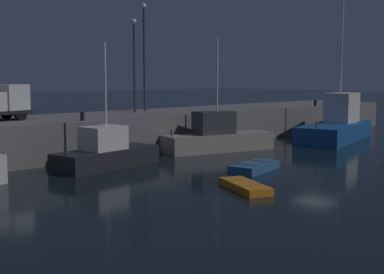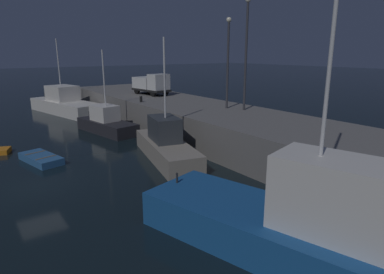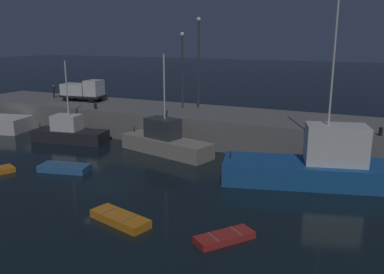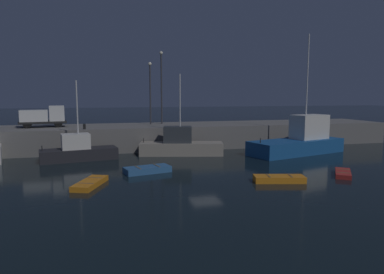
{
  "view_description": "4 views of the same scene",
  "coord_description": "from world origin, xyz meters",
  "px_view_note": "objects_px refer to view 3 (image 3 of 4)",
  "views": [
    {
      "loc": [
        -29.33,
        -19.8,
        5.78
      ],
      "look_at": [
        -1.41,
        10.41,
        1.07
      ],
      "focal_mm": 49.76,
      "sensor_mm": 36.0,
      "label": 1
    },
    {
      "loc": [
        20.01,
        -3.09,
        7.71
      ],
      "look_at": [
        -0.05,
        11.21,
        1.33
      ],
      "focal_mm": 30.94,
      "sensor_mm": 36.0,
      "label": 2
    },
    {
      "loc": [
        16.93,
        -21.67,
        10.06
      ],
      "look_at": [
        0.68,
        12.75,
        0.69
      ],
      "focal_mm": 38.15,
      "sensor_mm": 36.0,
      "label": 3
    },
    {
      "loc": [
        -8.3,
        -27.08,
        6.43
      ],
      "look_at": [
        1.69,
        10.93,
        1.66
      ],
      "focal_mm": 32.22,
      "sensor_mm": 36.0,
      "label": 4
    }
  ],
  "objects_px": {
    "rowboat_white_mid": "(224,237)",
    "rowboat_blue_far": "(120,219)",
    "fishing_boat_blue": "(313,164)",
    "lamp_post_west": "(182,64)",
    "bollard_central": "(95,106)",
    "utility_truck": "(83,90)",
    "dinghy_orange_near": "(65,168)",
    "dockworker": "(54,91)",
    "lamp_post_east": "(199,57)",
    "fishing_trawler_red": "(69,132)",
    "bollard_west": "(381,132)",
    "fishing_boat_orange": "(165,141)"
  },
  "relations": [
    {
      "from": "dinghy_orange_near",
      "to": "bollard_central",
      "type": "distance_m",
      "value": 12.47
    },
    {
      "from": "lamp_post_west",
      "to": "bollard_central",
      "type": "xyz_separation_m",
      "value": [
        -7.89,
        -4.57,
        -4.27
      ]
    },
    {
      "from": "lamp_post_west",
      "to": "rowboat_blue_far",
      "type": "bearing_deg",
      "value": -72.54
    },
    {
      "from": "rowboat_white_mid",
      "to": "dinghy_orange_near",
      "type": "bearing_deg",
      "value": 161.29
    },
    {
      "from": "dockworker",
      "to": "bollard_central",
      "type": "height_order",
      "value": "dockworker"
    },
    {
      "from": "lamp_post_east",
      "to": "bollard_west",
      "type": "height_order",
      "value": "lamp_post_east"
    },
    {
      "from": "rowboat_white_mid",
      "to": "utility_truck",
      "type": "height_order",
      "value": "utility_truck"
    },
    {
      "from": "dinghy_orange_near",
      "to": "rowboat_blue_far",
      "type": "height_order",
      "value": "dinghy_orange_near"
    },
    {
      "from": "fishing_trawler_red",
      "to": "rowboat_white_mid",
      "type": "relative_size",
      "value": 2.49
    },
    {
      "from": "rowboat_blue_far",
      "to": "bollard_west",
      "type": "relative_size",
      "value": 6.09
    },
    {
      "from": "bollard_central",
      "to": "utility_truck",
      "type": "bearing_deg",
      "value": 140.95
    },
    {
      "from": "utility_truck",
      "to": "dockworker",
      "type": "height_order",
      "value": "utility_truck"
    },
    {
      "from": "dinghy_orange_near",
      "to": "dockworker",
      "type": "xyz_separation_m",
      "value": [
        -15.02,
        15.02,
        3.39
      ]
    },
    {
      "from": "fishing_boat_blue",
      "to": "lamp_post_west",
      "type": "distance_m",
      "value": 19.2
    },
    {
      "from": "fishing_trawler_red",
      "to": "rowboat_blue_far",
      "type": "height_order",
      "value": "fishing_trawler_red"
    },
    {
      "from": "dinghy_orange_near",
      "to": "fishing_boat_blue",
      "type": "bearing_deg",
      "value": 16.9
    },
    {
      "from": "rowboat_blue_far",
      "to": "utility_truck",
      "type": "height_order",
      "value": "utility_truck"
    },
    {
      "from": "fishing_boat_blue",
      "to": "lamp_post_west",
      "type": "height_order",
      "value": "fishing_boat_blue"
    },
    {
      "from": "lamp_post_west",
      "to": "dockworker",
      "type": "bearing_deg",
      "value": -178.59
    },
    {
      "from": "dinghy_orange_near",
      "to": "lamp_post_west",
      "type": "xyz_separation_m",
      "value": [
        2.47,
        15.45,
        7.06
      ]
    },
    {
      "from": "rowboat_white_mid",
      "to": "fishing_boat_blue",
      "type": "bearing_deg",
      "value": 76.14
    },
    {
      "from": "bollard_central",
      "to": "rowboat_white_mid",
      "type": "bearing_deg",
      "value": -37.92
    },
    {
      "from": "fishing_boat_blue",
      "to": "bollard_central",
      "type": "relative_size",
      "value": 22.21
    },
    {
      "from": "dinghy_orange_near",
      "to": "rowboat_blue_far",
      "type": "distance_m",
      "value": 10.72
    },
    {
      "from": "dockworker",
      "to": "rowboat_white_mid",
      "type": "bearing_deg",
      "value": -33.75
    },
    {
      "from": "rowboat_blue_far",
      "to": "lamp_post_west",
      "type": "distance_m",
      "value": 23.22
    },
    {
      "from": "utility_truck",
      "to": "lamp_post_east",
      "type": "bearing_deg",
      "value": 5.84
    },
    {
      "from": "lamp_post_west",
      "to": "utility_truck",
      "type": "xyz_separation_m",
      "value": [
        -12.54,
        -0.8,
        -3.3
      ]
    },
    {
      "from": "dockworker",
      "to": "rowboat_blue_far",
      "type": "bearing_deg",
      "value": -40.58
    },
    {
      "from": "rowboat_white_mid",
      "to": "rowboat_blue_far",
      "type": "bearing_deg",
      "value": -174.89
    },
    {
      "from": "fishing_boat_blue",
      "to": "utility_truck",
      "type": "relative_size",
      "value": 2.45
    },
    {
      "from": "utility_truck",
      "to": "rowboat_blue_far",
      "type": "bearing_deg",
      "value": -46.63
    },
    {
      "from": "rowboat_blue_far",
      "to": "fishing_boat_orange",
      "type": "bearing_deg",
      "value": 108.58
    },
    {
      "from": "fishing_boat_orange",
      "to": "dockworker",
      "type": "distance_m",
      "value": 21.09
    },
    {
      "from": "rowboat_blue_far",
      "to": "dockworker",
      "type": "bearing_deg",
      "value": 139.42
    },
    {
      "from": "rowboat_white_mid",
      "to": "bollard_west",
      "type": "height_order",
      "value": "bollard_west"
    },
    {
      "from": "fishing_boat_orange",
      "to": "bollard_west",
      "type": "height_order",
      "value": "fishing_boat_orange"
    },
    {
      "from": "rowboat_blue_far",
      "to": "lamp_post_west",
      "type": "xyz_separation_m",
      "value": [
        -6.64,
        21.1,
        7.08
      ]
    },
    {
      "from": "dinghy_orange_near",
      "to": "bollard_west",
      "type": "xyz_separation_m",
      "value": [
        21.77,
        10.51,
        2.82
      ]
    },
    {
      "from": "fishing_trawler_red",
      "to": "rowboat_blue_far",
      "type": "xyz_separation_m",
      "value": [
        15.03,
        -12.94,
        -0.71
      ]
    },
    {
      "from": "fishing_boat_blue",
      "to": "bollard_central",
      "type": "distance_m",
      "value": 23.82
    },
    {
      "from": "fishing_trawler_red",
      "to": "fishing_boat_blue",
      "type": "xyz_separation_m",
      "value": [
        23.62,
        -1.91,
        0.44
      ]
    },
    {
      "from": "fishing_trawler_red",
      "to": "rowboat_white_mid",
      "type": "height_order",
      "value": "fishing_trawler_red"
    },
    {
      "from": "dinghy_orange_near",
      "to": "dockworker",
      "type": "height_order",
      "value": "dockworker"
    },
    {
      "from": "fishing_trawler_red",
      "to": "dockworker",
      "type": "distance_m",
      "value": 12.24
    },
    {
      "from": "lamp_post_east",
      "to": "utility_truck",
      "type": "bearing_deg",
      "value": -174.16
    },
    {
      "from": "fishing_boat_blue",
      "to": "bollard_central",
      "type": "height_order",
      "value": "fishing_boat_blue"
    },
    {
      "from": "lamp_post_east",
      "to": "utility_truck",
      "type": "distance_m",
      "value": 14.73
    },
    {
      "from": "bollard_central",
      "to": "dockworker",
      "type": "bearing_deg",
      "value": 156.67
    },
    {
      "from": "dinghy_orange_near",
      "to": "bollard_west",
      "type": "height_order",
      "value": "bollard_west"
    }
  ]
}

